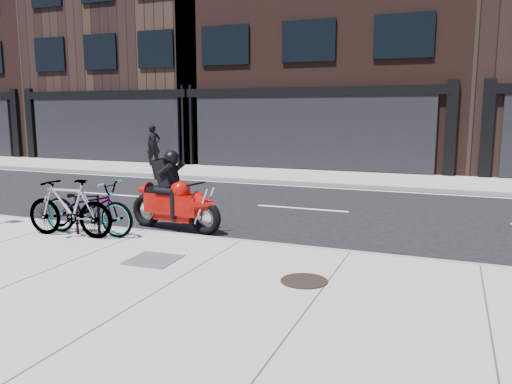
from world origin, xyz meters
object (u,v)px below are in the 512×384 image
at_px(bike_rack, 87,211).
at_px(bicycle_rear, 69,208).
at_px(pedestrian, 154,145).
at_px(manhole_cover, 304,281).
at_px(motorcycle, 178,198).
at_px(bicycle_front, 88,207).
at_px(utility_grate, 153,260).

xyz_separation_m(bike_rack, bicycle_rear, (-0.19, -0.27, 0.09)).
height_order(pedestrian, manhole_cover, pedestrian).
distance_m(bike_rack, motorcycle, 1.81).
relative_size(bicycle_front, motorcycle, 0.88).
distance_m(pedestrian, utility_grate, 14.45).
bearing_deg(bicycle_rear, utility_grate, 67.88).
xyz_separation_m(bike_rack, manhole_cover, (4.62, -1.09, -0.45)).
bearing_deg(utility_grate, bicycle_front, 154.33).
xyz_separation_m(bicycle_front, utility_grate, (2.09, -1.00, -0.52)).
bearing_deg(utility_grate, bicycle_rear, 162.35).
bearing_deg(pedestrian, bike_rack, -124.21).
height_order(pedestrian, utility_grate, pedestrian).
relative_size(bike_rack, bicycle_front, 0.39).
xyz_separation_m(bicycle_front, bicycle_rear, (-0.20, -0.27, 0.02)).
xyz_separation_m(motorcycle, pedestrian, (-6.92, 9.75, 0.33)).
height_order(bike_rack, utility_grate, bike_rack).
relative_size(bike_rack, motorcycle, 0.34).
height_order(bicycle_rear, motorcycle, motorcycle).
height_order(bike_rack, bicycle_rear, bicycle_rear).
height_order(bicycle_rear, utility_grate, bicycle_rear).
xyz_separation_m(bike_rack, utility_grate, (2.11, -1.00, -0.45)).
bearing_deg(manhole_cover, bike_rack, 166.73).
distance_m(bike_rack, bicycle_rear, 0.34).
xyz_separation_m(bicycle_front, manhole_cover, (4.60, -1.09, -0.52)).
bearing_deg(manhole_cover, bicycle_front, 166.68).
bearing_deg(utility_grate, manhole_cover, -1.92).
relative_size(bike_rack, pedestrian, 0.44).
distance_m(bicycle_front, motorcycle, 1.80).
distance_m(bicycle_rear, pedestrian, 12.67).
height_order(manhole_cover, utility_grate, same).
bearing_deg(bike_rack, utility_grate, -25.49).
xyz_separation_m(bicycle_rear, motorcycle, (1.38, 1.63, 0.01)).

